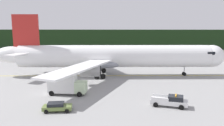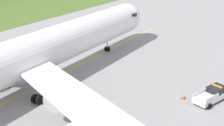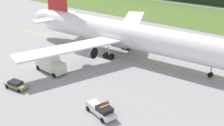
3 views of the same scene
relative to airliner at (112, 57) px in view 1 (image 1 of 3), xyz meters
The scene contains 9 objects.
ground 6.94m from the airliner, 122.20° to the right, with size 320.00×320.00×0.00m, color gray.
grass_verge 44.55m from the airliner, 93.41° to the left, with size 320.00×32.41×0.04m, color #4D6D2B.
distant_tree_line 66.65m from the airliner, 92.27° to the left, with size 288.00×4.28×10.42m, color black.
taxiway_centerline_main 4.90m from the airliner, ahead, with size 74.81×0.30×0.01m, color yellow.
airliner is the anchor object (origin of this frame).
ops_pickup_truck 24.05m from the airliner, 65.53° to the right, with size 5.91×3.41×1.94m.
catering_truck 17.93m from the airliner, 116.32° to the right, with size 7.00×3.12×4.01m.
staff_car 25.50m from the airliner, 106.84° to the right, with size 4.39×2.44×1.30m.
apron_cone 20.63m from the airliner, 65.33° to the right, with size 0.51×0.51×0.64m.
Camera 1 is at (4.45, -51.08, 12.41)m, focal length 35.99 mm.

